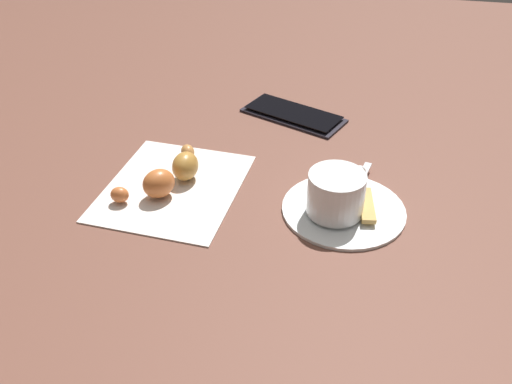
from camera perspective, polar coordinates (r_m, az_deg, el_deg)
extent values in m
plane|color=brown|center=(0.67, -0.19, -1.46)|extent=(1.80, 1.80, 0.00)
cylinder|color=white|center=(0.67, 8.91, -1.66)|extent=(0.15, 0.15, 0.01)
cylinder|color=white|center=(0.64, 8.13, -0.20)|extent=(0.07, 0.07, 0.05)
cylinder|color=#311F0A|center=(0.64, 8.23, 0.78)|extent=(0.05, 0.05, 0.00)
torus|color=white|center=(0.67, 10.13, 1.29)|extent=(0.03, 0.03, 0.03)
cube|color=silver|center=(0.70, 10.31, 0.66)|extent=(0.03, 0.11, 0.00)
ellipsoid|color=silver|center=(0.65, 8.78, -2.35)|extent=(0.02, 0.03, 0.01)
cube|color=tan|center=(0.67, 11.17, -1.32)|extent=(0.03, 0.07, 0.01)
cube|color=silver|center=(0.71, -8.41, 0.54)|extent=(0.17, 0.20, 0.00)
ellipsoid|color=#C26533|center=(0.69, -13.70, -0.27)|extent=(0.02, 0.02, 0.02)
ellipsoid|color=#BF6531|center=(0.68, -9.87, 0.87)|extent=(0.05, 0.05, 0.04)
ellipsoid|color=#AF7B35|center=(0.71, -7.21, 2.63)|extent=(0.04, 0.04, 0.04)
ellipsoid|color=#BA7B40|center=(0.76, -6.97, 4.08)|extent=(0.03, 0.03, 0.02)
cube|color=black|center=(0.87, 3.82, 7.86)|extent=(0.17, 0.12, 0.01)
cube|color=black|center=(0.86, 3.83, 8.12)|extent=(0.15, 0.11, 0.00)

